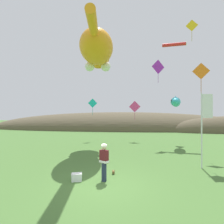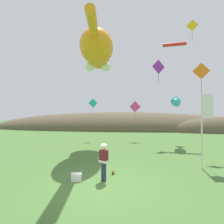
{
  "view_description": "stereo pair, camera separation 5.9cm",
  "coord_description": "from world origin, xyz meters",
  "px_view_note": "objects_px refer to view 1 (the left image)",
  "views": [
    {
      "loc": [
        1.0,
        -7.83,
        3.29
      ],
      "look_at": [
        0.0,
        4.0,
        3.3
      ],
      "focal_mm": 28.0,
      "sensor_mm": 36.0,
      "label": 1
    },
    {
      "loc": [
        1.06,
        -7.82,
        3.29
      ],
      "look_at": [
        0.0,
        4.0,
        3.3
      ],
      "focal_mm": 28.0,
      "sensor_mm": 36.0,
      "label": 2
    }
  ],
  "objects_px": {
    "kite_diamond_teal": "(93,103)",
    "kite_diamond_pink": "(135,107)",
    "kite_giant_cat": "(97,51)",
    "kite_diamond_violet": "(158,67)",
    "kite_tube_streamer": "(174,45)",
    "kite_diamond_gold": "(192,26)",
    "kite_diamond_orange": "(201,71)",
    "kite_spool": "(113,172)",
    "festival_attendant": "(104,161)",
    "picnic_cooler": "(77,177)",
    "kite_fish_windsock": "(176,102)",
    "festival_banner_pole": "(204,119)"
  },
  "relations": [
    {
      "from": "kite_tube_streamer",
      "to": "kite_diamond_gold",
      "type": "distance_m",
      "value": 3.26
    },
    {
      "from": "picnic_cooler",
      "to": "kite_diamond_violet",
      "type": "xyz_separation_m",
      "value": [
        5.6,
        10.05,
        7.75
      ]
    },
    {
      "from": "kite_tube_streamer",
      "to": "kite_diamond_orange",
      "type": "bearing_deg",
      "value": -91.69
    },
    {
      "from": "kite_giant_cat",
      "to": "kite_diamond_violet",
      "type": "relative_size",
      "value": 4.1
    },
    {
      "from": "kite_giant_cat",
      "to": "kite_fish_windsock",
      "type": "distance_m",
      "value": 8.91
    },
    {
      "from": "kite_diamond_pink",
      "to": "picnic_cooler",
      "type": "bearing_deg",
      "value": -104.98
    },
    {
      "from": "kite_fish_windsock",
      "to": "kite_diamond_gold",
      "type": "xyz_separation_m",
      "value": [
        1.05,
        -1.38,
        6.74
      ]
    },
    {
      "from": "kite_diamond_teal",
      "to": "kite_diamond_pink",
      "type": "relative_size",
      "value": 0.9
    },
    {
      "from": "kite_giant_cat",
      "to": "kite_diamond_violet",
      "type": "bearing_deg",
      "value": 26.79
    },
    {
      "from": "kite_giant_cat",
      "to": "kite_diamond_teal",
      "type": "distance_m",
      "value": 6.88
    },
    {
      "from": "festival_banner_pole",
      "to": "kite_diamond_pink",
      "type": "relative_size",
      "value": 1.97
    },
    {
      "from": "festival_attendant",
      "to": "kite_diamond_pink",
      "type": "distance_m",
      "value": 12.78
    },
    {
      "from": "festival_attendant",
      "to": "kite_diamond_gold",
      "type": "xyz_separation_m",
      "value": [
        6.9,
        7.9,
        10.1
      ]
    },
    {
      "from": "kite_giant_cat",
      "to": "kite_diamond_violet",
      "type": "xyz_separation_m",
      "value": [
        5.84,
        2.95,
        -0.77
      ]
    },
    {
      "from": "picnic_cooler",
      "to": "kite_spool",
      "type": "bearing_deg",
      "value": 31.79
    },
    {
      "from": "kite_fish_windsock",
      "to": "festival_attendant",
      "type": "bearing_deg",
      "value": -122.24
    },
    {
      "from": "kite_diamond_teal",
      "to": "kite_diamond_orange",
      "type": "relative_size",
      "value": 1.0
    },
    {
      "from": "kite_diamond_pink",
      "to": "festival_attendant",
      "type": "bearing_deg",
      "value": -99.29
    },
    {
      "from": "kite_fish_windsock",
      "to": "kite_diamond_gold",
      "type": "height_order",
      "value": "kite_diamond_gold"
    },
    {
      "from": "kite_fish_windsock",
      "to": "kite_spool",
      "type": "bearing_deg",
      "value": -123.27
    },
    {
      "from": "kite_diamond_teal",
      "to": "kite_diamond_violet",
      "type": "bearing_deg",
      "value": -16.74
    },
    {
      "from": "picnic_cooler",
      "to": "kite_giant_cat",
      "type": "xyz_separation_m",
      "value": [
        -0.24,
        7.1,
        8.53
      ]
    },
    {
      "from": "festival_attendant",
      "to": "kite_spool",
      "type": "relative_size",
      "value": 7.73
    },
    {
      "from": "kite_spool",
      "to": "kite_diamond_teal",
      "type": "xyz_separation_m",
      "value": [
        -3.34,
        11.18,
        4.23
      ]
    },
    {
      "from": "kite_giant_cat",
      "to": "kite_spool",
      "type": "bearing_deg",
      "value": -72.37
    },
    {
      "from": "kite_tube_streamer",
      "to": "kite_diamond_orange",
      "type": "relative_size",
      "value": 1.25
    },
    {
      "from": "kite_diamond_violet",
      "to": "kite_diamond_orange",
      "type": "relative_size",
      "value": 1.2
    },
    {
      "from": "kite_giant_cat",
      "to": "kite_diamond_orange",
      "type": "bearing_deg",
      "value": -23.31
    },
    {
      "from": "kite_tube_streamer",
      "to": "kite_spool",
      "type": "bearing_deg",
      "value": -119.97
    },
    {
      "from": "kite_diamond_teal",
      "to": "kite_diamond_gold",
      "type": "distance_m",
      "value": 12.65
    },
    {
      "from": "kite_spool",
      "to": "festival_attendant",
      "type": "bearing_deg",
      "value": -112.0
    },
    {
      "from": "kite_giant_cat",
      "to": "kite_diamond_orange",
      "type": "relative_size",
      "value": 4.92
    },
    {
      "from": "festival_attendant",
      "to": "kite_diamond_violet",
      "type": "relative_size",
      "value": 0.74
    },
    {
      "from": "kite_tube_streamer",
      "to": "kite_diamond_orange",
      "type": "xyz_separation_m",
      "value": [
        -0.22,
        -7.31,
        -4.61
      ]
    },
    {
      "from": "kite_spool",
      "to": "kite_giant_cat",
      "type": "height_order",
      "value": "kite_giant_cat"
    },
    {
      "from": "kite_tube_streamer",
      "to": "kite_diamond_teal",
      "type": "relative_size",
      "value": 1.25
    },
    {
      "from": "festival_attendant",
      "to": "kite_diamond_gold",
      "type": "bearing_deg",
      "value": 48.87
    },
    {
      "from": "festival_attendant",
      "to": "kite_diamond_gold",
      "type": "relative_size",
      "value": 0.91
    },
    {
      "from": "picnic_cooler",
      "to": "kite_giant_cat",
      "type": "relative_size",
      "value": 0.06
    },
    {
      "from": "festival_attendant",
      "to": "kite_giant_cat",
      "type": "bearing_deg",
      "value": 102.45
    },
    {
      "from": "kite_giant_cat",
      "to": "kite_tube_streamer",
      "type": "bearing_deg",
      "value": 27.62
    },
    {
      "from": "festival_banner_pole",
      "to": "kite_tube_streamer",
      "type": "height_order",
      "value": "kite_tube_streamer"
    },
    {
      "from": "kite_diamond_orange",
      "to": "kite_diamond_teal",
      "type": "bearing_deg",
      "value": 136.91
    },
    {
      "from": "kite_diamond_orange",
      "to": "kite_diamond_pink",
      "type": "bearing_deg",
      "value": 115.09
    },
    {
      "from": "kite_giant_cat",
      "to": "kite_diamond_gold",
      "type": "xyz_separation_m",
      "value": [
        8.45,
        0.91,
        2.35
      ]
    },
    {
      "from": "festival_banner_pole",
      "to": "kite_fish_windsock",
      "type": "relative_size",
      "value": 1.32
    },
    {
      "from": "kite_diamond_teal",
      "to": "picnic_cooler",
      "type": "bearing_deg",
      "value": -82.3
    },
    {
      "from": "kite_tube_streamer",
      "to": "kite_diamond_violet",
      "type": "bearing_deg",
      "value": -149.91
    },
    {
      "from": "picnic_cooler",
      "to": "kite_diamond_teal",
      "type": "relative_size",
      "value": 0.28
    },
    {
      "from": "picnic_cooler",
      "to": "kite_diamond_orange",
      "type": "bearing_deg",
      "value": 27.8
    }
  ]
}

